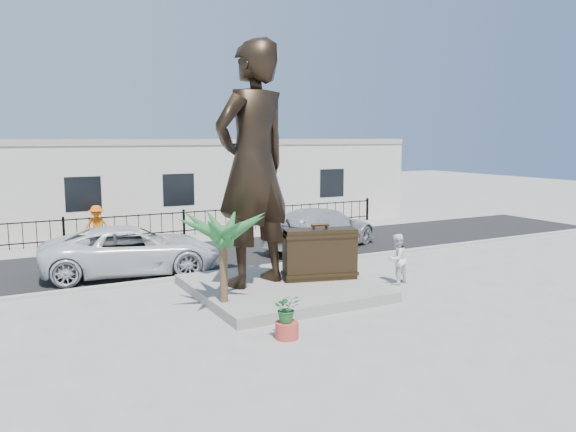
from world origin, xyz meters
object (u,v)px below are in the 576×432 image
statue (253,165)px  car_white (132,250)px  suitcase (320,254)px  tourist (397,259)px

statue → car_white: statue is taller
suitcase → tourist: suitcase is taller
suitcase → statue: bearing=-175.8°
statue → suitcase: statue is taller
suitcase → car_white: (-4.84, 4.68, -0.25)m
statue → car_white: (-2.72, 4.27, -3.10)m
tourist → car_white: 9.11m
suitcase → car_white: bearing=151.2°
statue → car_white: 5.94m
suitcase → tourist: size_ratio=1.38×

